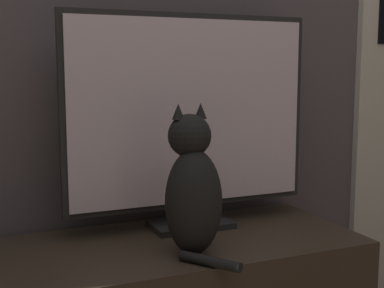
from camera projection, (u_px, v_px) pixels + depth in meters
tv at (190, 118)px, 1.74m from camera, size 0.84×0.16×0.70m
cat at (192, 190)px, 1.51m from camera, size 0.17×0.28×0.43m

